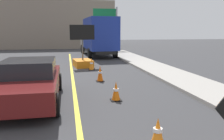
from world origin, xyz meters
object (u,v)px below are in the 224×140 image
Objects in this scene: box_truck at (98,36)px; highway_guide_sign at (110,21)px; pickup_car at (29,81)px; traffic_cone_mid_lane at (116,91)px; traffic_cone_far_lane at (100,74)px; traffic_cone_near_sign at (158,132)px; arrow_board_trailer at (83,59)px; traffic_cone_curbside at (92,64)px.

highway_guide_sign is (2.04, 4.98, 1.57)m from box_truck.
pickup_car reaches higher than traffic_cone_mid_lane.
traffic_cone_far_lane is at bearing 44.80° from pickup_car.
traffic_cone_mid_lane is (-0.18, 3.24, 0.03)m from traffic_cone_near_sign.
box_truck is 12.80× the size of traffic_cone_near_sign.
arrow_board_trailer reaches higher than traffic_cone_far_lane.
highway_guide_sign is at bearing 67.74° from box_truck.
highway_guide_sign is 22.96m from traffic_cone_near_sign.
highway_guide_sign is at bearing 71.98° from pickup_car.
traffic_cone_near_sign is 9.58m from traffic_cone_curbside.
traffic_cone_mid_lane is (-1.29, -14.31, -1.53)m from box_truck.
arrow_board_trailer is 7.77m from pickup_car.
pickup_car is 3.84m from traffic_cone_far_lane.
pickup_car is 7.54× the size of traffic_cone_near_sign.
box_truck is at bearing 82.91° from traffic_cone_far_lane.
arrow_board_trailer is 4.50× the size of traffic_cone_near_sign.
traffic_cone_far_lane is 3.25m from traffic_cone_curbside.
highway_guide_sign is 19.82m from traffic_cone_mid_lane.
arrow_board_trailer is 12.46m from highway_guide_sign.
traffic_cone_curbside is (-1.45, -7.98, -1.49)m from box_truck.
traffic_cone_far_lane is at bearing -88.95° from traffic_cone_curbside.
highway_guide_sign is 13.76m from traffic_cone_curbside.
traffic_cone_near_sign is 3.25m from traffic_cone_mid_lane.
traffic_cone_mid_lane is (2.82, -0.39, -0.38)m from pickup_car.
box_truck is 11.41m from traffic_cone_far_lane.
pickup_car reaches higher than traffic_cone_far_lane.
box_truck reaches higher than pickup_car.
traffic_cone_near_sign is (-3.14, -22.53, -3.13)m from highway_guide_sign.
traffic_cone_far_lane is (-1.40, -11.22, -1.49)m from box_truck.
traffic_cone_curbside is (-0.06, 3.25, -0.01)m from traffic_cone_far_lane.
arrow_board_trailer is at bearing 105.67° from traffic_cone_curbside.
pickup_car is 0.90× the size of highway_guide_sign.
highway_guide_sign reaches higher than box_truck.
pickup_car is 2.87m from traffic_cone_mid_lane.
traffic_cone_near_sign is at bearing -50.42° from pickup_car.
highway_guide_sign is at bearing 78.04° from traffic_cone_far_lane.
traffic_cone_near_sign is 0.81× the size of traffic_cone_curbside.
box_truck is at bearing 79.66° from traffic_cone_curbside.
highway_guide_sign is at bearing 82.05° from traffic_cone_near_sign.
traffic_cone_curbside is at bearing -105.09° from highway_guide_sign.
arrow_board_trailer is at bearing 94.26° from traffic_cone_mid_lane.
pickup_car reaches higher than traffic_cone_curbside.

